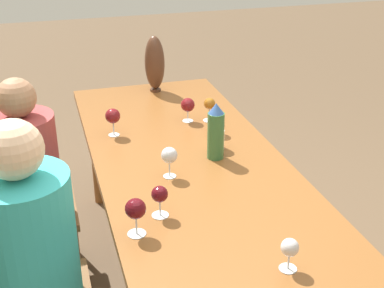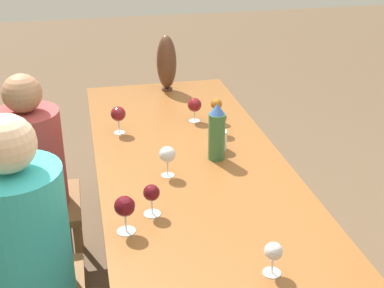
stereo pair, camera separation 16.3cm
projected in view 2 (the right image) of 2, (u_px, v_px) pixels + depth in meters
dining_table at (195, 183)px, 2.48m from camera, size 2.46×0.89×0.78m
water_bottle at (217, 132)px, 2.49m from camera, size 0.08×0.08×0.28m
water_tumbler at (219, 140)px, 2.62m from camera, size 0.08×0.08×0.10m
vase at (167, 63)px, 3.34m from camera, size 0.12×0.12×0.36m
wine_glass_0 at (273, 252)px, 1.75m from camera, size 0.06×0.06×0.12m
wine_glass_1 at (216, 105)px, 2.92m from camera, size 0.07×0.07×0.13m
wine_glass_2 at (220, 118)px, 2.77m from camera, size 0.07×0.07×0.13m
wine_glass_3 at (118, 114)px, 2.77m from camera, size 0.08×0.08×0.15m
wine_glass_4 at (167, 155)px, 2.35m from camera, size 0.07×0.07×0.14m
wine_glass_5 at (152, 194)px, 2.07m from camera, size 0.07×0.07×0.13m
wine_glass_6 at (195, 105)px, 2.92m from camera, size 0.08×0.08×0.14m
wine_glass_7 at (125, 207)px, 1.96m from camera, size 0.08×0.08×0.15m
chair_near at (8, 281)px, 2.15m from camera, size 0.44×0.44×0.99m
chair_far at (20, 193)px, 2.77m from camera, size 0.44×0.44×0.99m
person_near at (27, 250)px, 2.11m from camera, size 0.37×0.37×1.23m
person_far at (36, 174)px, 2.75m from camera, size 0.33×0.33×1.15m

